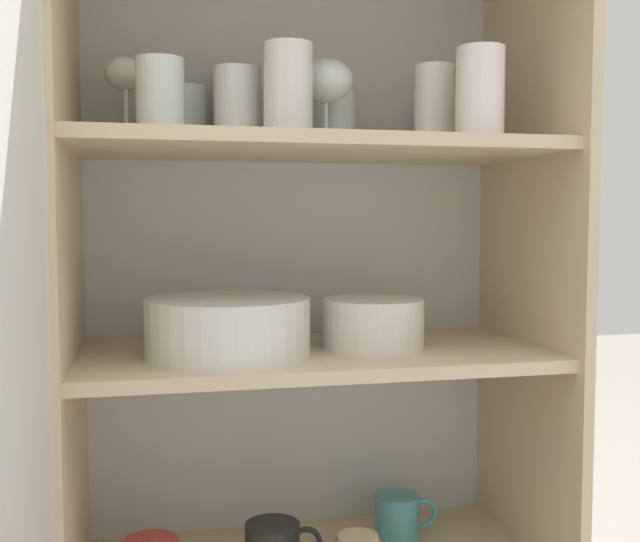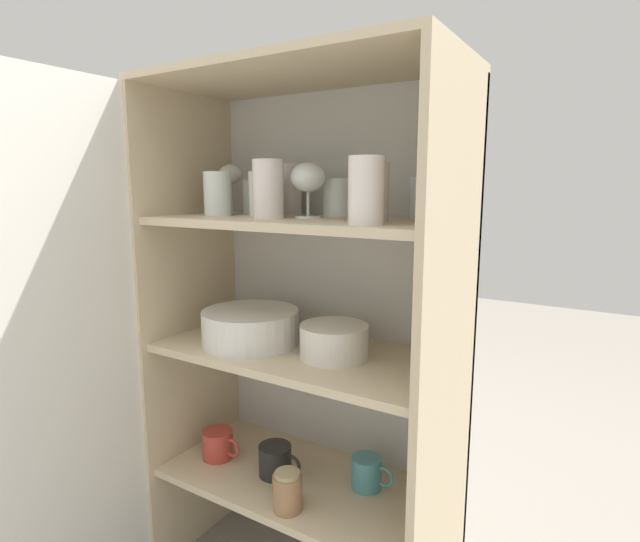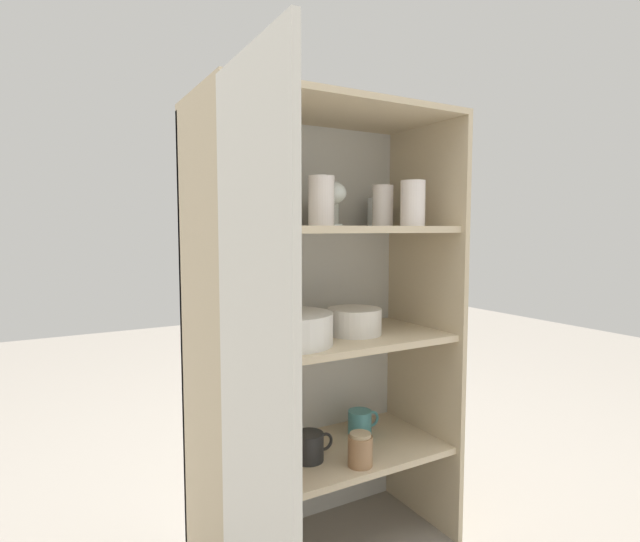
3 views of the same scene
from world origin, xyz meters
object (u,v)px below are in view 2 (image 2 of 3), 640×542
(plate_stack_white, at_px, (251,327))
(mixing_bowl_large, at_px, (334,340))
(storage_jar, at_px, (288,491))
(coffee_mug_primary, at_px, (276,460))

(plate_stack_white, relative_size, mixing_bowl_large, 1.52)
(plate_stack_white, height_order, mixing_bowl_large, plate_stack_white)
(plate_stack_white, bearing_deg, storage_jar, -27.82)
(coffee_mug_primary, xyz_separation_m, storage_jar, (0.11, -0.10, 0.01))
(mixing_bowl_large, bearing_deg, coffee_mug_primary, -174.23)
(plate_stack_white, relative_size, storage_jar, 2.62)
(mixing_bowl_large, relative_size, storage_jar, 1.72)
(storage_jar, bearing_deg, coffee_mug_primary, 137.48)
(plate_stack_white, distance_m, mixing_bowl_large, 0.24)
(plate_stack_white, bearing_deg, mixing_bowl_large, 5.54)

